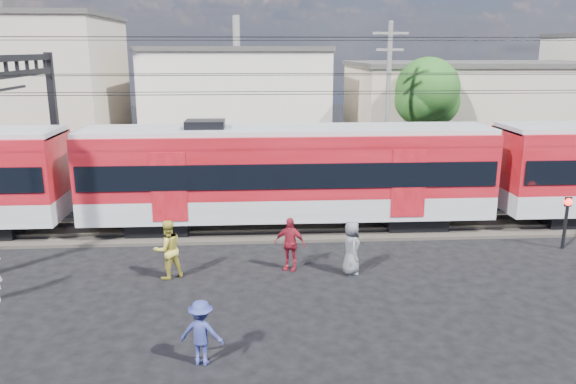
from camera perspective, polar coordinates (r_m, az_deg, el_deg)
name	(u,v)px	position (r m, az deg, el deg)	size (l,w,h in m)	color
ground	(291,322)	(15.52, 0.35, -13.05)	(120.00, 120.00, 0.00)	black
track_bed	(278,228)	(22.89, -1.03, -3.68)	(70.00, 3.40, 0.12)	#2D2823
rail_near	(279,231)	(22.14, -0.95, -3.98)	(70.00, 0.12, 0.12)	#59544C
rail_far	(277,220)	(23.57, -1.12, -2.84)	(70.00, 0.12, 0.12)	#59544C
commuter_train	(293,172)	(22.31, 0.52, 2.08)	(50.30, 3.08, 4.17)	black
catenary	(47,104)	(23.15, -23.25, 8.23)	(70.00, 9.30, 7.52)	black
building_west	(3,89)	(41.09, -26.97, 9.35)	(14.28, 10.20, 9.30)	tan
building_midwest	(238,99)	(40.91, -5.12, 9.40)	(12.24, 12.24, 7.30)	beige
building_mideast	(471,109)	(40.80, 18.10, 8.04)	(16.32, 10.20, 6.30)	tan
utility_pole_mid	(388,101)	(29.69, 10.09, 9.09)	(1.80, 0.24, 8.50)	slate
tree_near	(430,94)	(33.51, 14.23, 9.67)	(3.82, 3.64, 6.72)	#382619
pedestrian_b	(168,249)	(18.31, -12.12, -5.72)	(0.94, 0.73, 1.92)	gold
pedestrian_c	(201,333)	(13.48, -8.80, -13.94)	(1.02, 0.59, 1.58)	navy
pedestrian_d	(290,244)	(18.57, 0.17, -5.29)	(1.06, 0.44, 1.80)	maroon
pedestrian_e	(351,248)	(18.37, 6.46, -5.65)	(0.87, 0.57, 1.78)	#54555A
crossing_signal	(567,213)	(22.75, 26.46, -1.92)	(0.29, 0.29, 1.96)	black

